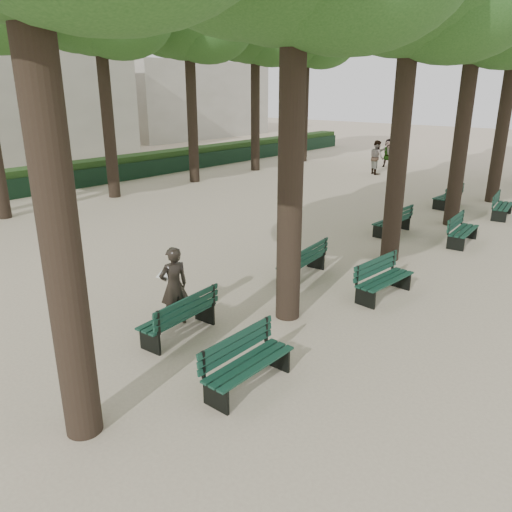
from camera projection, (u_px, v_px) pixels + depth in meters
The scene contains 18 objects.
ground at pixel (134, 346), 9.70m from camera, with size 120.00×120.00×0.00m, color #C6B395.
tree_far_3 at pixel (188, 12), 23.79m from camera, with size 6.00×6.00×10.45m.
tree_far_4 at pixel (255, 22), 27.42m from camera, with size 6.00×6.00×10.45m.
tree_far_5 at pixel (307, 29), 31.05m from camera, with size 6.00×6.00×10.45m.
bench_left_0 at pixel (179, 324), 10.01m from camera, with size 0.70×1.84×0.92m.
bench_left_1 at pixel (302, 267), 13.14m from camera, with size 0.76×1.85×0.92m.
bench_left_2 at pixel (392, 226), 17.03m from camera, with size 0.68×1.83×0.92m.
bench_left_3 at pixel (447, 200), 20.81m from camera, with size 0.68×1.83×0.92m.
bench_right_0 at pixel (249, 373), 8.29m from camera, with size 0.57×1.80×0.92m.
bench_right_1 at pixel (384, 286), 11.89m from camera, with size 0.74×1.85×0.92m.
bench_right_2 at pixel (463, 236), 15.89m from camera, with size 0.69×1.84×0.92m.
bench_right_3 at pixel (502, 210), 19.12m from camera, with size 0.80×1.86×0.92m.
man_with_map at pixel (174, 286), 10.35m from camera, with size 0.70×0.76×1.71m.
pedestrian_a at pixel (377, 157), 28.37m from camera, with size 0.93×0.38×1.91m, color #262628.
pedestrian_e at pixel (388, 153), 31.01m from camera, with size 1.59×0.34×1.71m, color #262628.
fence at pixel (128, 172), 26.65m from camera, with size 0.08×42.00×0.90m, color black.
hedge at pixel (120, 168), 27.03m from camera, with size 1.20×42.00×1.20m, color #1D3C15.
building_far at pixel (173, 100), 50.38m from camera, with size 12.00×16.00×7.00m, color #B7B2A3.
Camera 1 is at (7.36, -5.08, 4.79)m, focal length 35.00 mm.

